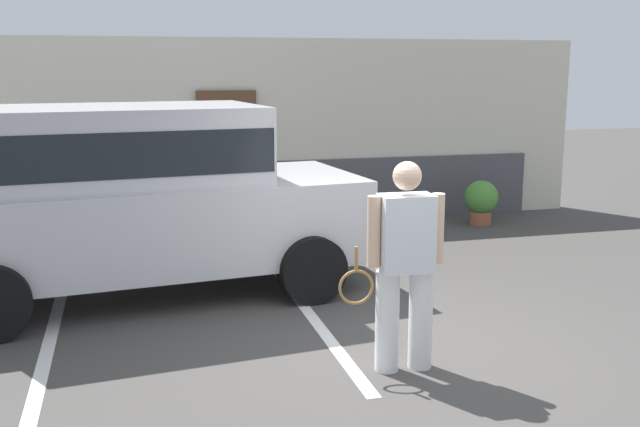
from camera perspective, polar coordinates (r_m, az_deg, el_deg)
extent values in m
plane|color=#423F3D|center=(6.50, 6.90, -10.93)|extent=(40.00, 40.00, 0.00)
cube|color=silver|center=(7.52, -19.98, -8.40)|extent=(0.12, 4.40, 0.01)
cube|color=silver|center=(7.68, -1.18, -7.28)|extent=(0.12, 4.40, 0.01)
cube|color=beige|center=(11.62, -3.58, 6.29)|extent=(10.16, 0.30, 2.88)
cube|color=#4C4C51|center=(11.55, -3.33, 1.58)|extent=(8.54, 0.10, 1.01)
cube|color=brown|center=(11.32, -7.15, 4.11)|extent=(0.90, 0.06, 2.10)
cube|color=#B7B7BC|center=(8.19, -13.23, -0.64)|extent=(4.78, 2.39, 0.90)
cube|color=#B7B7BC|center=(8.03, -15.27, 5.18)|extent=(3.07, 2.06, 0.80)
cube|color=black|center=(8.03, -15.27, 5.04)|extent=(3.02, 2.08, 0.44)
cylinder|color=black|center=(9.51, -4.66, -1.44)|extent=(0.74, 0.34, 0.72)
cylinder|color=black|center=(7.76, -0.63, -4.33)|extent=(0.74, 0.34, 0.72)
cylinder|color=white|center=(6.16, 7.76, -8.09)|extent=(0.20, 0.20, 0.84)
cylinder|color=white|center=(6.07, 5.22, -8.32)|extent=(0.20, 0.20, 0.84)
cube|color=silver|center=(5.91, 6.66, -1.52)|extent=(0.44, 0.28, 0.62)
sphere|color=beige|center=(5.83, 6.76, 2.91)|extent=(0.23, 0.23, 0.23)
cylinder|color=beige|center=(6.00, 9.07, -1.14)|extent=(0.11, 0.11, 0.57)
cylinder|color=beige|center=(5.82, 4.18, -1.40)|extent=(0.11, 0.11, 0.57)
torus|color=olive|center=(5.95, 2.81, -5.72)|extent=(0.37, 0.04, 0.37)
cylinder|color=olive|center=(5.89, 2.83, -3.53)|extent=(0.03, 0.03, 0.20)
cylinder|color=#9E5638|center=(11.92, 12.30, -0.31)|extent=(0.34, 0.34, 0.21)
sphere|color=#4C8C38|center=(11.86, 12.37, 1.25)|extent=(0.53, 0.53, 0.53)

